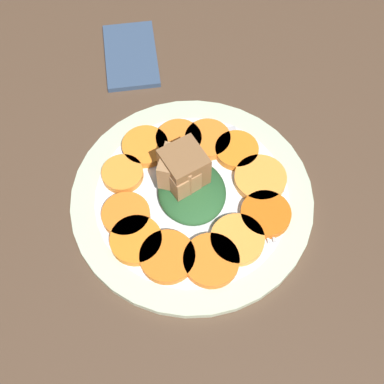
% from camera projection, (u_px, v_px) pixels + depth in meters
% --- Properties ---
extents(table_slab, '(1.20, 1.20, 0.02)m').
position_uv_depth(table_slab, '(192.00, 204.00, 0.68)').
color(table_slab, '#4C3828').
rests_on(table_slab, ground).
extents(plate, '(0.30, 0.30, 0.01)m').
position_uv_depth(plate, '(192.00, 198.00, 0.66)').
color(plate, beige).
rests_on(plate, table_slab).
extents(carrot_slice_0, '(0.06, 0.06, 0.01)m').
position_uv_depth(carrot_slice_0, '(145.00, 146.00, 0.69)').
color(carrot_slice_0, orange).
rests_on(carrot_slice_0, plate).
extents(carrot_slice_1, '(0.05, 0.05, 0.01)m').
position_uv_depth(carrot_slice_1, '(123.00, 174.00, 0.67)').
color(carrot_slice_1, orange).
rests_on(carrot_slice_1, plate).
extents(carrot_slice_2, '(0.06, 0.06, 0.01)m').
position_uv_depth(carrot_slice_2, '(126.00, 215.00, 0.64)').
color(carrot_slice_2, orange).
rests_on(carrot_slice_2, plate).
extents(carrot_slice_3, '(0.06, 0.06, 0.01)m').
position_uv_depth(carrot_slice_3, '(136.00, 240.00, 0.62)').
color(carrot_slice_3, orange).
rests_on(carrot_slice_3, plate).
extents(carrot_slice_4, '(0.06, 0.06, 0.01)m').
position_uv_depth(carrot_slice_4, '(167.00, 257.00, 0.61)').
color(carrot_slice_4, orange).
rests_on(carrot_slice_4, plate).
extents(carrot_slice_5, '(0.07, 0.07, 0.01)m').
position_uv_depth(carrot_slice_5, '(211.00, 260.00, 0.61)').
color(carrot_slice_5, orange).
rests_on(carrot_slice_5, plate).
extents(carrot_slice_6, '(0.06, 0.06, 0.01)m').
position_uv_depth(carrot_slice_6, '(237.00, 240.00, 0.62)').
color(carrot_slice_6, '#F99439').
rests_on(carrot_slice_6, plate).
extents(carrot_slice_7, '(0.06, 0.06, 0.01)m').
position_uv_depth(carrot_slice_7, '(266.00, 214.00, 0.64)').
color(carrot_slice_7, '#D56014').
rests_on(carrot_slice_7, plate).
extents(carrot_slice_8, '(0.07, 0.07, 0.01)m').
position_uv_depth(carrot_slice_8, '(260.00, 179.00, 0.66)').
color(carrot_slice_8, '#F99439').
rests_on(carrot_slice_8, plate).
extents(carrot_slice_9, '(0.06, 0.06, 0.01)m').
position_uv_depth(carrot_slice_9, '(237.00, 150.00, 0.68)').
color(carrot_slice_9, orange).
rests_on(carrot_slice_9, plate).
extents(carrot_slice_10, '(0.06, 0.06, 0.01)m').
position_uv_depth(carrot_slice_10, '(208.00, 139.00, 0.69)').
color(carrot_slice_10, orange).
rests_on(carrot_slice_10, plate).
extents(carrot_slice_11, '(0.06, 0.06, 0.01)m').
position_uv_depth(carrot_slice_11, '(179.00, 140.00, 0.69)').
color(carrot_slice_11, orange).
rests_on(carrot_slice_11, plate).
extents(center_pile, '(0.09, 0.08, 0.07)m').
position_uv_depth(center_pile, '(186.00, 179.00, 0.64)').
color(center_pile, '#235128').
rests_on(center_pile, plate).
extents(fork, '(0.17, 0.03, 0.00)m').
position_uv_depth(fork, '(249.00, 185.00, 0.66)').
color(fork, '#B2B2B7').
rests_on(fork, plate).
extents(napkin, '(0.12, 0.07, 0.01)m').
position_uv_depth(napkin, '(131.00, 55.00, 0.78)').
color(napkin, '#334766').
rests_on(napkin, table_slab).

